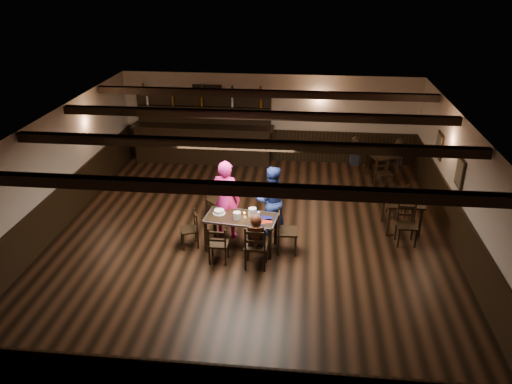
# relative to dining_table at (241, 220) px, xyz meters

# --- Properties ---
(ground) EXTENTS (10.00, 10.00, 0.00)m
(ground) POSITION_rel_dining_table_xyz_m (0.16, 0.42, -0.67)
(ground) COLOR black
(ground) RESTS_ON ground
(room_shell) EXTENTS (9.02, 10.02, 2.71)m
(room_shell) POSITION_rel_dining_table_xyz_m (0.17, 0.45, 1.08)
(room_shell) COLOR #BDB29C
(room_shell) RESTS_ON ground
(dining_table) EXTENTS (1.60, 0.94, 0.75)m
(dining_table) POSITION_rel_dining_table_xyz_m (0.00, 0.00, 0.00)
(dining_table) COLOR black
(dining_table) RESTS_ON ground
(chair_near_left) EXTENTS (0.40, 0.38, 0.85)m
(chair_near_left) POSITION_rel_dining_table_xyz_m (-0.39, -0.67, -0.17)
(chair_near_left) COLOR black
(chair_near_left) RESTS_ON ground
(chair_near_right) EXTENTS (0.46, 0.44, 0.97)m
(chair_near_right) POSITION_rel_dining_table_xyz_m (0.39, -0.78, -0.10)
(chair_near_right) COLOR black
(chair_near_right) RESTS_ON ground
(chair_end_left) EXTENTS (0.48, 0.49, 0.82)m
(chair_end_left) POSITION_rel_dining_table_xyz_m (-1.07, -0.03, -0.19)
(chair_end_left) COLOR black
(chair_end_left) RESTS_ON ground
(chair_end_right) EXTENTS (0.45, 0.47, 0.98)m
(chair_end_right) POSITION_rel_dining_table_xyz_m (0.91, -0.06, -0.10)
(chair_end_right) COLOR black
(chair_end_right) RESTS_ON ground
(chair_far_pushed) EXTENTS (0.62, 0.62, 0.97)m
(chair_far_pushed) POSITION_rel_dining_table_xyz_m (-0.83, 1.39, -0.10)
(chair_far_pushed) COLOR black
(chair_far_pushed) RESTS_ON ground
(woman_pink) EXTENTS (0.74, 0.55, 1.83)m
(woman_pink) POSITION_rel_dining_table_xyz_m (-0.41, 0.49, 0.25)
(woman_pink) COLOR #F52A8E
(woman_pink) RESTS_ON ground
(man_blue) EXTENTS (0.85, 0.69, 1.63)m
(man_blue) POSITION_rel_dining_table_xyz_m (0.59, 0.75, 0.15)
(man_blue) COLOR navy
(man_blue) RESTS_ON ground
(seated_person) EXTENTS (0.31, 0.47, 0.76)m
(seated_person) POSITION_rel_dining_table_xyz_m (0.40, -0.71, 0.13)
(seated_person) COLOR black
(seated_person) RESTS_ON ground
(cake) EXTENTS (0.27, 0.27, 0.09)m
(cake) POSITION_rel_dining_table_xyz_m (-0.50, 0.11, 0.12)
(cake) COLOR white
(cake) RESTS_ON dining_table
(plate_stack_a) EXTENTS (0.16, 0.16, 0.15)m
(plate_stack_a) POSITION_rel_dining_table_xyz_m (-0.07, -0.09, 0.16)
(plate_stack_a) COLOR white
(plate_stack_a) RESTS_ON dining_table
(plate_stack_b) EXTENTS (0.17, 0.17, 0.20)m
(plate_stack_b) POSITION_rel_dining_table_xyz_m (0.24, 0.05, 0.18)
(plate_stack_b) COLOR white
(plate_stack_b) RESTS_ON dining_table
(tea_light) EXTENTS (0.05, 0.05, 0.06)m
(tea_light) POSITION_rel_dining_table_xyz_m (0.06, 0.13, 0.11)
(tea_light) COLOR #A5A8AD
(tea_light) RESTS_ON dining_table
(salt_shaker) EXTENTS (0.03, 0.03, 0.09)m
(salt_shaker) POSITION_rel_dining_table_xyz_m (0.28, -0.16, 0.13)
(salt_shaker) COLOR silver
(salt_shaker) RESTS_ON dining_table
(pepper_shaker) EXTENTS (0.04, 0.04, 0.09)m
(pepper_shaker) POSITION_rel_dining_table_xyz_m (0.43, -0.13, 0.13)
(pepper_shaker) COLOR #A5A8AD
(pepper_shaker) RESTS_ON dining_table
(drink_glass) EXTENTS (0.07, 0.07, 0.11)m
(drink_glass) POSITION_rel_dining_table_xyz_m (0.37, 0.06, 0.14)
(drink_glass) COLOR silver
(drink_glass) RESTS_ON dining_table
(menu_red) EXTENTS (0.32, 0.26, 0.00)m
(menu_red) POSITION_rel_dining_table_xyz_m (0.54, -0.14, 0.09)
(menu_red) COLOR maroon
(menu_red) RESTS_ON dining_table
(menu_blue) EXTENTS (0.28, 0.21, 0.00)m
(menu_blue) POSITION_rel_dining_table_xyz_m (0.54, 0.01, 0.09)
(menu_blue) COLOR #0E0F49
(menu_blue) RESTS_ON dining_table
(bar_counter) EXTENTS (4.36, 0.70, 2.20)m
(bar_counter) POSITION_rel_dining_table_xyz_m (-1.86, 5.13, 0.06)
(bar_counter) COLOR black
(bar_counter) RESTS_ON ground
(back_table_a) EXTENTS (0.89, 0.89, 0.75)m
(back_table_a) POSITION_rel_dining_table_xyz_m (3.59, 1.23, -0.01)
(back_table_a) COLOR black
(back_table_a) RESTS_ON ground
(back_table_b) EXTENTS (0.99, 0.99, 0.75)m
(back_table_b) POSITION_rel_dining_table_xyz_m (3.50, 4.25, -0.02)
(back_table_b) COLOR black
(back_table_b) RESTS_ON ground
(bg_patron_left) EXTENTS (0.25, 0.39, 0.80)m
(bg_patron_left) POSITION_rel_dining_table_xyz_m (2.70, 4.15, 0.20)
(bg_patron_left) COLOR black
(bg_patron_left) RESTS_ON ground
(bg_patron_right) EXTENTS (0.26, 0.38, 0.75)m
(bg_patron_right) POSITION_rel_dining_table_xyz_m (3.93, 4.29, 0.17)
(bg_patron_right) COLOR black
(bg_patron_right) RESTS_ON ground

